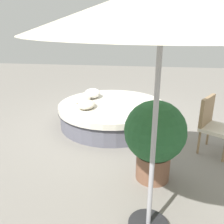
{
  "coord_description": "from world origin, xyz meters",
  "views": [
    {
      "loc": [
        4.96,
        0.68,
        2.13
      ],
      "look_at": [
        0.0,
        0.0,
        0.29
      ],
      "focal_mm": 38.58,
      "sensor_mm": 36.0,
      "label": 1
    }
  ],
  "objects": [
    {
      "name": "patio_umbrella",
      "position": [
        2.88,
        0.79,
        2.23
      ],
      "size": [
        2.24,
        2.24,
        2.45
      ],
      "color": "#262628",
      "rests_on": "ground_plane"
    },
    {
      "name": "throw_pillow_1",
      "position": [
        -0.01,
        -0.66,
        0.56
      ],
      "size": [
        0.53,
        0.33,
        0.15
      ],
      "primitive_type": "ellipsoid",
      "color": "beige",
      "rests_on": "round_bed"
    },
    {
      "name": "throw_pillow_0",
      "position": [
        -0.39,
        -0.52,
        0.59
      ],
      "size": [
        0.49,
        0.37,
        0.21
      ],
      "primitive_type": "ellipsoid",
      "color": "white",
      "rests_on": "round_bed"
    },
    {
      "name": "round_bed",
      "position": [
        0.0,
        0.0,
        0.25
      ],
      "size": [
        2.34,
        2.34,
        0.49
      ],
      "color": "#595966",
      "rests_on": "ground_plane"
    },
    {
      "name": "planter",
      "position": [
        1.91,
        0.86,
        0.68
      ],
      "size": [
        0.86,
        0.86,
        1.18
      ],
      "color": "brown",
      "rests_on": "ground_plane"
    },
    {
      "name": "patio_chair",
      "position": [
        0.96,
        1.87,
        0.56
      ],
      "size": [
        0.71,
        0.7,
        0.98
      ],
      "rotation": [
        0.0,
        0.0,
        -0.57
      ],
      "color": "#997A56",
      "rests_on": "ground_plane"
    },
    {
      "name": "throw_pillow_2",
      "position": [
        0.34,
        -0.49,
        0.56
      ],
      "size": [
        0.51,
        0.37,
        0.14
      ],
      "primitive_type": "ellipsoid",
      "color": "beige",
      "rests_on": "round_bed"
    },
    {
      "name": "ground_plane",
      "position": [
        0.0,
        0.0,
        0.0
      ],
      "size": [
        16.0,
        16.0,
        0.0
      ],
      "primitive_type": "plane",
      "color": "gray"
    }
  ]
}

